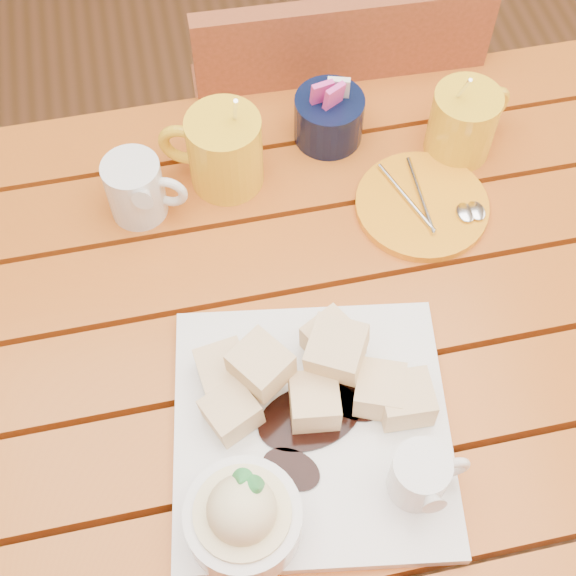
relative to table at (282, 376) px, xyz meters
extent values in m
plane|color=#513017|center=(0.00, 0.00, -0.64)|extent=(5.00, 5.00, 0.00)
cube|color=#AE4716|center=(0.00, -0.23, 0.09)|extent=(1.20, 0.11, 0.03)
cube|color=#AE4716|center=(0.00, -0.11, 0.09)|extent=(1.20, 0.11, 0.03)
cube|color=#AE4716|center=(0.00, 0.00, 0.09)|extent=(1.20, 0.11, 0.03)
cube|color=#AE4716|center=(0.00, 0.11, 0.09)|extent=(1.20, 0.11, 0.03)
cube|color=#AE4716|center=(0.00, 0.23, 0.09)|extent=(1.20, 0.11, 0.03)
cube|color=#AE4716|center=(0.00, 0.34, 0.09)|extent=(1.20, 0.11, 0.03)
cube|color=#AE4716|center=(0.00, 0.36, 0.04)|extent=(1.12, 0.04, 0.08)
cylinder|color=#AE4716|center=(0.55, 0.35, -0.28)|extent=(0.06, 0.06, 0.72)
cube|color=white|center=(0.01, -0.12, 0.12)|extent=(0.33, 0.33, 0.02)
cube|color=gold|center=(0.05, -0.04, 0.15)|extent=(0.07, 0.07, 0.04)
cube|color=gold|center=(-0.07, -0.05, 0.15)|extent=(0.06, 0.06, 0.04)
cube|color=gold|center=(0.09, -0.10, 0.15)|extent=(0.07, 0.07, 0.04)
cube|color=gold|center=(-0.07, -0.10, 0.15)|extent=(0.07, 0.07, 0.04)
cube|color=gold|center=(0.11, -0.12, 0.15)|extent=(0.05, 0.05, 0.04)
cube|color=gold|center=(0.05, -0.06, 0.18)|extent=(0.07, 0.07, 0.04)
cube|color=gold|center=(-0.03, -0.07, 0.18)|extent=(0.07, 0.07, 0.04)
cube|color=gold|center=(0.01, -0.10, 0.15)|extent=(0.06, 0.06, 0.04)
cylinder|color=white|center=(-0.08, -0.21, 0.15)|extent=(0.11, 0.11, 0.05)
cylinder|color=#FFE9BB|center=(-0.08, -0.21, 0.16)|extent=(0.09, 0.09, 0.03)
sphere|color=#FFE9BB|center=(-0.08, -0.21, 0.18)|extent=(0.07, 0.07, 0.07)
cone|color=green|center=(-0.06, -0.20, 0.21)|extent=(0.04, 0.04, 0.03)
cone|color=green|center=(-0.08, -0.19, 0.21)|extent=(0.03, 0.03, 0.03)
cylinder|color=white|center=(0.10, -0.21, 0.16)|extent=(0.06, 0.06, 0.06)
cylinder|color=black|center=(0.10, -0.21, 0.18)|extent=(0.05, 0.05, 0.01)
cone|color=white|center=(0.10, -0.23, 0.18)|extent=(0.03, 0.02, 0.03)
torus|color=white|center=(0.13, -0.21, 0.16)|extent=(0.04, 0.01, 0.04)
cylinder|color=yellow|center=(-0.02, 0.24, 0.16)|extent=(0.09, 0.09, 0.10)
cylinder|color=black|center=(-0.02, 0.24, 0.20)|extent=(0.08, 0.08, 0.01)
torus|color=yellow|center=(-0.07, 0.27, 0.16)|extent=(0.07, 0.04, 0.07)
cylinder|color=silver|center=(-0.01, 0.25, 0.20)|extent=(0.01, 0.07, 0.14)
cylinder|color=yellow|center=(0.29, 0.23, 0.16)|extent=(0.09, 0.09, 0.10)
cylinder|color=black|center=(0.29, 0.23, 0.20)|extent=(0.07, 0.07, 0.01)
torus|color=yellow|center=(0.33, 0.25, 0.16)|extent=(0.06, 0.04, 0.06)
cylinder|color=silver|center=(0.27, 0.24, 0.19)|extent=(0.01, 0.06, 0.13)
cylinder|color=white|center=(-0.14, 0.22, 0.15)|extent=(0.07, 0.07, 0.08)
cylinder|color=white|center=(-0.14, 0.22, 0.19)|extent=(0.06, 0.06, 0.01)
cone|color=white|center=(-0.14, 0.18, 0.18)|extent=(0.04, 0.04, 0.03)
torus|color=white|center=(-0.10, 0.22, 0.15)|extent=(0.05, 0.03, 0.05)
cylinder|color=black|center=(0.12, 0.29, 0.14)|extent=(0.09, 0.09, 0.07)
cube|color=#E43EA2|center=(0.11, 0.29, 0.19)|extent=(0.03, 0.02, 0.04)
cube|color=white|center=(0.14, 0.29, 0.19)|extent=(0.03, 0.02, 0.04)
cube|color=#E43EA2|center=(0.13, 0.28, 0.19)|extent=(0.03, 0.03, 0.04)
cylinder|color=orange|center=(0.21, 0.14, 0.11)|extent=(0.17, 0.17, 0.01)
cylinder|color=silver|center=(0.19, 0.15, 0.12)|extent=(0.04, 0.12, 0.01)
cylinder|color=silver|center=(0.21, 0.15, 0.12)|extent=(0.01, 0.12, 0.01)
ellipsoid|color=silver|center=(0.26, 0.12, 0.12)|extent=(0.02, 0.03, 0.01)
ellipsoid|color=silver|center=(0.27, 0.12, 0.12)|extent=(0.02, 0.03, 0.01)
cube|color=brown|center=(0.18, 0.58, -0.21)|extent=(0.43, 0.43, 0.03)
cylinder|color=brown|center=(0.36, 0.75, -0.44)|extent=(0.04, 0.04, 0.41)
cylinder|color=brown|center=(0.01, 0.77, -0.44)|extent=(0.04, 0.04, 0.41)
cylinder|color=brown|center=(0.35, 0.40, -0.44)|extent=(0.04, 0.04, 0.41)
cylinder|color=brown|center=(-0.01, 0.41, -0.44)|extent=(0.04, 0.04, 0.41)
cube|color=brown|center=(0.17, 0.40, 0.02)|extent=(0.41, 0.05, 0.43)
camera|label=1|loc=(-0.08, -0.43, 0.93)|focal=50.00mm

